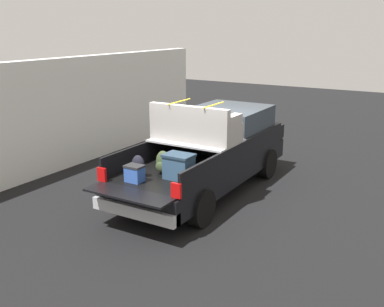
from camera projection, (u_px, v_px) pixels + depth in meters
ground_plane at (205, 191)px, 10.96m from camera, size 40.00×40.00×0.00m
pickup_truck at (212, 150)px, 10.99m from camera, size 6.05×2.06×2.23m
building_facade at (75, 111)px, 12.88m from camera, size 11.56×0.36×3.04m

